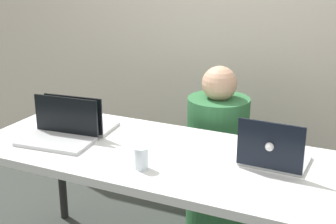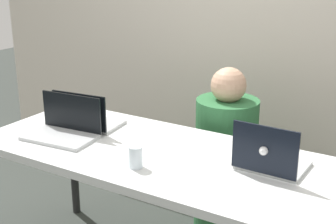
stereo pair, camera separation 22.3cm
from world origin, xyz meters
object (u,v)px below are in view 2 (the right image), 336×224
laptop_front_left (64,128)px  laptop_back_right (270,160)px  person_at_center (225,163)px  laptop_back_left (87,119)px  water_glass_center (135,158)px

laptop_front_left → laptop_back_right: bearing=3.8°
person_at_center → laptop_front_left: 0.99m
laptop_back_right → laptop_back_left: laptop_back_right is taller
laptop_front_left → laptop_back_left: bearing=82.8°
laptop_front_left → person_at_center: bearing=45.1°
laptop_back_left → water_glass_center: laptop_back_left is taller
person_at_center → laptop_back_left: bearing=28.0°
laptop_front_left → water_glass_center: (0.53, -0.11, -0.00)m
person_at_center → laptop_back_right: bearing=114.6°
person_at_center → laptop_back_left: (-0.59, -0.54, 0.33)m
laptop_back_right → person_at_center: bearing=-49.4°
person_at_center → laptop_back_right: size_ratio=3.58×
person_at_center → water_glass_center: bearing=70.7°
laptop_front_left → laptop_back_left: same height
laptop_front_left → laptop_back_right: laptop_back_right is taller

